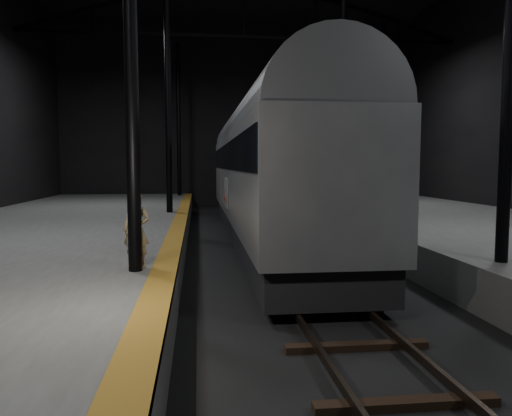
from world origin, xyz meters
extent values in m
plane|color=black|center=(0.00, 0.00, 0.00)|extent=(44.00, 44.00, 0.00)
cube|color=#545451|center=(-7.50, 0.00, 0.50)|extent=(9.00, 43.80, 1.00)
cube|color=#95671B|center=(-3.25, 0.00, 1.00)|extent=(0.50, 43.80, 0.01)
cube|color=#3F3328|center=(-0.72, 0.00, 0.17)|extent=(0.08, 43.00, 0.14)
cube|color=#3F3328|center=(0.72, 0.00, 0.17)|extent=(0.08, 43.00, 0.14)
cube|color=black|center=(0.00, 0.00, 0.06)|extent=(2.40, 42.00, 0.12)
cylinder|color=black|center=(-3.80, -4.00, 6.00)|extent=(0.26, 0.26, 10.00)
cylinder|color=black|center=(3.80, -4.00, 6.00)|extent=(0.26, 0.26, 10.00)
cylinder|color=black|center=(-3.80, 8.00, 6.00)|extent=(0.26, 0.26, 10.00)
cylinder|color=black|center=(3.80, 8.00, 6.00)|extent=(0.26, 0.26, 10.00)
cylinder|color=black|center=(-3.80, 20.00, 6.00)|extent=(0.26, 0.26, 10.00)
cylinder|color=black|center=(3.80, 20.00, 6.00)|extent=(0.26, 0.26, 10.00)
cube|color=black|center=(0.00, 14.00, 10.00)|extent=(23.60, 0.15, 0.18)
cube|color=#95969C|center=(0.00, 5.37, 2.63)|extent=(2.99, 20.65, 3.10)
cube|color=black|center=(0.00, 5.37, 0.69)|extent=(2.74, 20.23, 0.88)
cube|color=black|center=(0.00, 5.37, 3.36)|extent=(3.06, 20.34, 0.93)
cylinder|color=slate|center=(0.00, 5.37, 4.18)|extent=(2.93, 20.44, 2.93)
cube|color=black|center=(0.00, -1.85, 0.31)|extent=(1.86, 2.27, 0.36)
cube|color=black|center=(0.00, 12.60, 0.31)|extent=(1.86, 2.27, 0.36)
cube|color=silver|center=(-1.53, 4.34, 2.01)|extent=(0.04, 0.77, 1.08)
cube|color=silver|center=(-1.53, 5.58, 2.01)|extent=(0.04, 0.77, 1.08)
cylinder|color=#AB1D15|center=(-1.55, 4.53, 1.75)|extent=(0.03, 0.27, 0.27)
cylinder|color=#AB1D15|center=(-1.55, 5.77, 1.75)|extent=(0.03, 0.27, 0.27)
imported|color=tan|center=(-3.80, -3.73, 1.76)|extent=(0.64, 0.51, 1.52)
camera|label=1|loc=(-2.58, -13.76, 3.06)|focal=35.00mm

